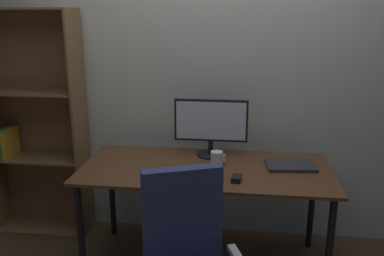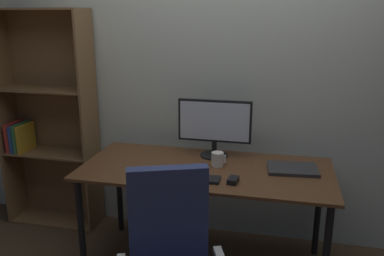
{
  "view_description": "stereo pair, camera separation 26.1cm",
  "coord_description": "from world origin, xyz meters",
  "px_view_note": "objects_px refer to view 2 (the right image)",
  "views": [
    {
      "loc": [
        0.22,
        -2.52,
        1.73
      ],
      "look_at": [
        -0.09,
        -0.02,
        1.02
      ],
      "focal_mm": 37.69,
      "sensor_mm": 36.0,
      "label": 1
    },
    {
      "loc": [
        0.47,
        -2.47,
        1.73
      ],
      "look_at": [
        -0.09,
        -0.02,
        1.02
      ],
      "focal_mm": 37.69,
      "sensor_mm": 36.0,
      "label": 2
    }
  ],
  "objects_px": {
    "desk": "(206,178)",
    "coffee_mug": "(218,159)",
    "monitor": "(215,124)",
    "keyboard": "(197,178)",
    "laptop": "(293,169)",
    "bookshelf": "(47,122)",
    "mouse": "(233,180)"
  },
  "relations": [
    {
      "from": "laptop",
      "to": "bookshelf",
      "type": "bearing_deg",
      "value": 165.9
    },
    {
      "from": "monitor",
      "to": "keyboard",
      "type": "bearing_deg",
      "value": -93.85
    },
    {
      "from": "laptop",
      "to": "desk",
      "type": "bearing_deg",
      "value": -177.41
    },
    {
      "from": "mouse",
      "to": "coffee_mug",
      "type": "relative_size",
      "value": 0.98
    },
    {
      "from": "keyboard",
      "to": "bookshelf",
      "type": "relative_size",
      "value": 0.16
    },
    {
      "from": "mouse",
      "to": "coffee_mug",
      "type": "bearing_deg",
      "value": 125.36
    },
    {
      "from": "mouse",
      "to": "bookshelf",
      "type": "distance_m",
      "value": 1.72
    },
    {
      "from": "monitor",
      "to": "coffee_mug",
      "type": "xyz_separation_m",
      "value": [
        0.06,
        -0.19,
        -0.19
      ]
    },
    {
      "from": "monitor",
      "to": "laptop",
      "type": "distance_m",
      "value": 0.61
    },
    {
      "from": "keyboard",
      "to": "coffee_mug",
      "type": "distance_m",
      "value": 0.28
    },
    {
      "from": "monitor",
      "to": "laptop",
      "type": "height_order",
      "value": "monitor"
    },
    {
      "from": "monitor",
      "to": "coffee_mug",
      "type": "height_order",
      "value": "monitor"
    },
    {
      "from": "bookshelf",
      "to": "keyboard",
      "type": "bearing_deg",
      "value": -23.13
    },
    {
      "from": "desk",
      "to": "monitor",
      "type": "height_order",
      "value": "monitor"
    },
    {
      "from": "mouse",
      "to": "coffee_mug",
      "type": "height_order",
      "value": "coffee_mug"
    },
    {
      "from": "monitor",
      "to": "mouse",
      "type": "xyz_separation_m",
      "value": [
        0.2,
        -0.44,
        -0.22
      ]
    },
    {
      "from": "desk",
      "to": "monitor",
      "type": "relative_size",
      "value": 3.19
    },
    {
      "from": "keyboard",
      "to": "coffee_mug",
      "type": "relative_size",
      "value": 2.95
    },
    {
      "from": "desk",
      "to": "coffee_mug",
      "type": "xyz_separation_m",
      "value": [
        0.07,
        0.05,
        0.13
      ]
    },
    {
      "from": "desk",
      "to": "coffee_mug",
      "type": "relative_size",
      "value": 16.96
    },
    {
      "from": "bookshelf",
      "to": "desk",
      "type": "bearing_deg",
      "value": -15.12
    },
    {
      "from": "desk",
      "to": "monitor",
      "type": "bearing_deg",
      "value": 86.62
    },
    {
      "from": "monitor",
      "to": "bookshelf",
      "type": "height_order",
      "value": "bookshelf"
    },
    {
      "from": "keyboard",
      "to": "coffee_mug",
      "type": "bearing_deg",
      "value": 70.04
    },
    {
      "from": "desk",
      "to": "laptop",
      "type": "relative_size",
      "value": 5.2
    },
    {
      "from": "keyboard",
      "to": "mouse",
      "type": "relative_size",
      "value": 3.02
    },
    {
      "from": "desk",
      "to": "laptop",
      "type": "bearing_deg",
      "value": 8.02
    },
    {
      "from": "keyboard",
      "to": "laptop",
      "type": "relative_size",
      "value": 0.91
    },
    {
      "from": "mouse",
      "to": "keyboard",
      "type": "bearing_deg",
      "value": -171.22
    },
    {
      "from": "desk",
      "to": "mouse",
      "type": "relative_size",
      "value": 17.35
    },
    {
      "from": "monitor",
      "to": "bookshelf",
      "type": "xyz_separation_m",
      "value": [
        -1.42,
        0.14,
        -0.11
      ]
    },
    {
      "from": "desk",
      "to": "bookshelf",
      "type": "height_order",
      "value": "bookshelf"
    }
  ]
}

